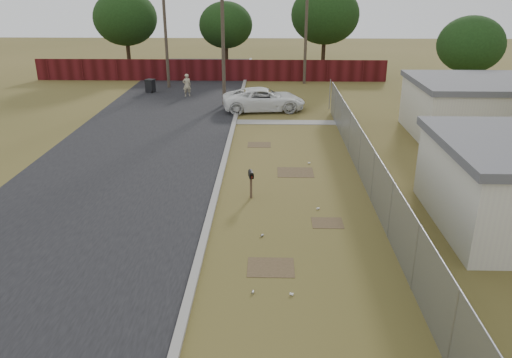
{
  "coord_description": "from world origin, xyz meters",
  "views": [
    {
      "loc": [
        -0.89,
        -17.86,
        7.94
      ],
      "look_at": [
        -1.36,
        -0.62,
        1.1
      ],
      "focal_mm": 35.0,
      "sensor_mm": 36.0,
      "label": 1
    }
  ],
  "objects_px": {
    "pickup_truck": "(264,99)",
    "trash_bin": "(150,86)",
    "pedestrian": "(187,85)",
    "mailbox": "(251,177)"
  },
  "relations": [
    {
      "from": "mailbox",
      "to": "pickup_truck",
      "type": "xyz_separation_m",
      "value": [
        0.32,
        14.35,
        -0.15
      ]
    },
    {
      "from": "mailbox",
      "to": "pedestrian",
      "type": "relative_size",
      "value": 0.68
    },
    {
      "from": "pickup_truck",
      "to": "pedestrian",
      "type": "height_order",
      "value": "pedestrian"
    },
    {
      "from": "mailbox",
      "to": "trash_bin",
      "type": "distance_m",
      "value": 21.65
    },
    {
      "from": "pedestrian",
      "to": "trash_bin",
      "type": "distance_m",
      "value": 3.36
    },
    {
      "from": "pickup_truck",
      "to": "trash_bin",
      "type": "relative_size",
      "value": 5.37
    },
    {
      "from": "trash_bin",
      "to": "mailbox",
      "type": "bearing_deg",
      "value": -66.98
    },
    {
      "from": "pickup_truck",
      "to": "trash_bin",
      "type": "bearing_deg",
      "value": 50.03
    },
    {
      "from": "pickup_truck",
      "to": "trash_bin",
      "type": "height_order",
      "value": "pickup_truck"
    },
    {
      "from": "trash_bin",
      "to": "pickup_truck",
      "type": "bearing_deg",
      "value": -32.39
    }
  ]
}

